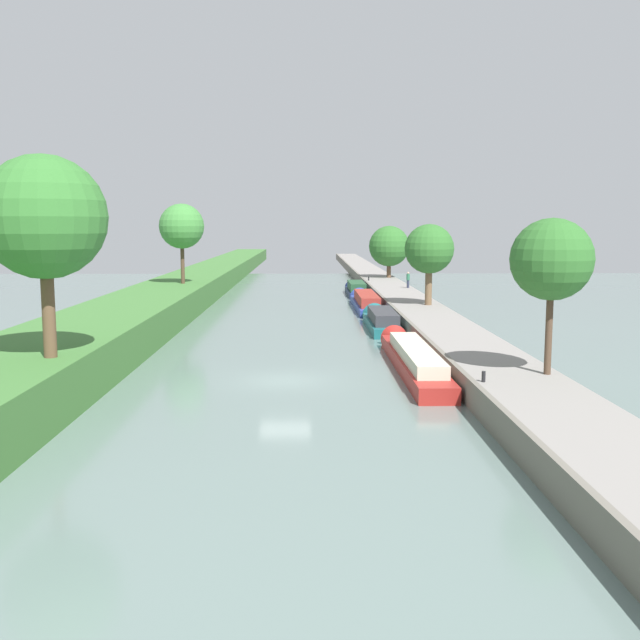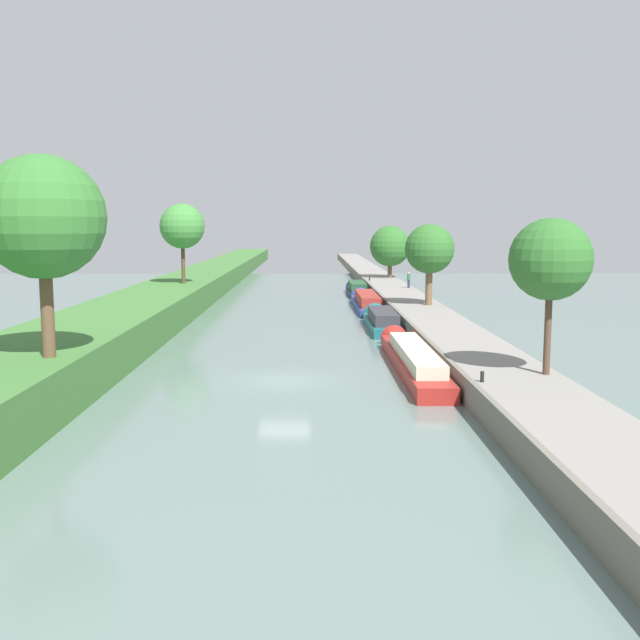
% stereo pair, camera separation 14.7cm
% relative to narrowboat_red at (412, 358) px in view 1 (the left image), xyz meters
% --- Properties ---
extents(ground_plane, '(160.00, 160.00, 0.00)m').
position_rel_narrowboat_red_xyz_m(ground_plane, '(-6.72, -2.95, -0.58)').
color(ground_plane, slate).
extents(left_grassy_bank, '(6.52, 260.00, 2.26)m').
position_rel_narrowboat_red_xyz_m(left_grassy_bank, '(-18.05, -2.95, 0.55)').
color(left_grassy_bank, '#3D7033').
rests_on(left_grassy_bank, ground_plane).
extents(right_towpath, '(4.14, 260.00, 1.20)m').
position_rel_narrowboat_red_xyz_m(right_towpath, '(3.42, -2.95, 0.02)').
color(right_towpath, gray).
rests_on(right_towpath, ground_plane).
extents(stone_quay, '(0.25, 260.00, 1.25)m').
position_rel_narrowboat_red_xyz_m(stone_quay, '(1.22, -2.95, 0.04)').
color(stone_quay, '#6B665B').
rests_on(stone_quay, ground_plane).
extents(narrowboat_red, '(1.81, 16.14, 1.87)m').
position_rel_narrowboat_red_xyz_m(narrowboat_red, '(0.00, 0.00, 0.00)').
color(narrowboat_red, maroon).
rests_on(narrowboat_red, ground_plane).
extents(narrowboat_teal, '(2.07, 10.78, 2.13)m').
position_rel_narrowboat_red_xyz_m(narrowboat_teal, '(-0.09, 15.44, 0.00)').
color(narrowboat_teal, '#195B60').
rests_on(narrowboat_teal, ground_plane).
extents(narrowboat_blue, '(2.04, 14.70, 2.16)m').
position_rel_narrowboat_red_xyz_m(narrowboat_blue, '(-0.19, 28.53, 0.02)').
color(narrowboat_blue, '#283D93').
rests_on(narrowboat_blue, ground_plane).
extents(narrowboat_navy, '(2.02, 10.55, 2.14)m').
position_rel_narrowboat_red_xyz_m(narrowboat_navy, '(-0.15, 42.18, -0.01)').
color(narrowboat_navy, '#141E42').
rests_on(narrowboat_navy, ground_plane).
extents(tree_rightbank_near, '(3.52, 3.52, 6.74)m').
position_rel_narrowboat_red_xyz_m(tree_rightbank_near, '(4.79, -7.29, 5.57)').
color(tree_rightbank_near, '#4C3828').
rests_on(tree_rightbank_near, right_towpath).
extents(tree_rightbank_midnear, '(3.98, 3.98, 6.53)m').
position_rel_narrowboat_red_xyz_m(tree_rightbank_midnear, '(4.24, 20.26, 5.11)').
color(tree_rightbank_midnear, brown).
rests_on(tree_rightbank_midnear, right_towpath).
extents(tree_rightbank_midfar, '(4.98, 4.98, 6.37)m').
position_rel_narrowboat_red_xyz_m(tree_rightbank_midfar, '(4.55, 51.25, 4.48)').
color(tree_rightbank_midfar, brown).
rests_on(tree_rightbank_midfar, right_towpath).
extents(tree_leftbank_downstream, '(4.12, 4.12, 7.34)m').
position_rel_narrowboat_red_xyz_m(tree_leftbank_downstream, '(-17.10, 29.08, 6.94)').
color(tree_leftbank_downstream, '#4C3828').
rests_on(tree_leftbank_downstream, left_grassy_bank).
extents(tree_leftbank_upstream, '(4.97, 4.97, 8.17)m').
position_rel_narrowboat_red_xyz_m(tree_leftbank_upstream, '(-16.10, -8.63, 7.32)').
color(tree_leftbank_upstream, brown).
rests_on(tree_leftbank_upstream, left_grassy_bank).
extents(person_walking, '(0.34, 0.34, 1.66)m').
position_rel_narrowboat_red_xyz_m(person_walking, '(4.85, 36.29, 1.49)').
color(person_walking, '#282D42').
rests_on(person_walking, right_towpath).
extents(mooring_bollard_near, '(0.16, 0.16, 0.45)m').
position_rel_narrowboat_red_xyz_m(mooring_bollard_near, '(1.65, -8.80, 0.84)').
color(mooring_bollard_near, black).
rests_on(mooring_bollard_near, right_towpath).
extents(mooring_bollard_far, '(0.16, 0.16, 0.45)m').
position_rel_narrowboat_red_xyz_m(mooring_bollard_far, '(1.65, 46.52, 0.84)').
color(mooring_bollard_far, black).
rests_on(mooring_bollard_far, right_towpath).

